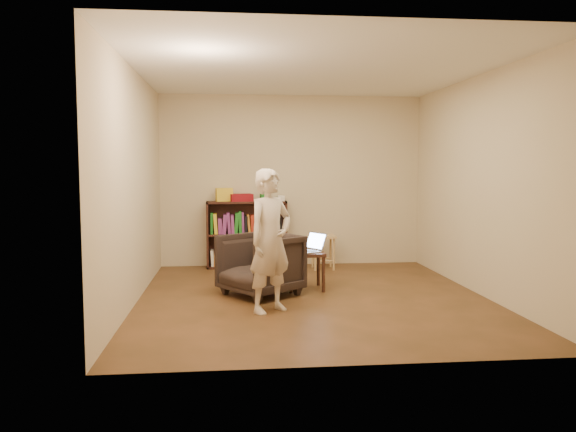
{
  "coord_description": "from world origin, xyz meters",
  "views": [
    {
      "loc": [
        -0.94,
        -6.34,
        1.51
      ],
      "look_at": [
        -0.25,
        0.35,
        0.92
      ],
      "focal_mm": 35.0,
      "sensor_mm": 36.0,
      "label": 1
    }
  ],
  "objects": [
    {
      "name": "bookshelf",
      "position": [
        -0.7,
        2.09,
        0.44
      ],
      "size": [
        1.2,
        0.3,
        1.0
      ],
      "color": "black",
      "rests_on": "floor"
    },
    {
      "name": "laptop",
      "position": [
        0.04,
        0.48,
        0.52
      ],
      "size": [
        0.45,
        0.45,
        0.23
      ],
      "rotation": [
        0.0,
        0.0,
        -1.0
      ],
      "color": "#B4B4B9",
      "rests_on": "side_table"
    },
    {
      "name": "side_table",
      "position": [
        -0.03,
        0.47,
        0.39
      ],
      "size": [
        0.46,
        0.46,
        0.47
      ],
      "color": "black",
      "rests_on": "floor"
    },
    {
      "name": "armchair",
      "position": [
        -0.6,
        0.2,
        0.37
      ],
      "size": [
        1.11,
        1.11,
        0.73
      ],
      "primitive_type": "imported",
      "rotation": [
        0.0,
        0.0,
        -0.93
      ],
      "color": "#2D201E",
      "rests_on": "floor"
    },
    {
      "name": "wall_right",
      "position": [
        2.0,
        0.0,
        1.3
      ],
      "size": [
        0.0,
        4.5,
        4.5
      ],
      "primitive_type": "plane",
      "rotation": [
        1.57,
        0.0,
        -1.57
      ],
      "color": "beige",
      "rests_on": "floor"
    },
    {
      "name": "wall_left",
      "position": [
        -2.0,
        0.0,
        1.3
      ],
      "size": [
        0.0,
        4.5,
        4.5
      ],
      "primitive_type": "plane",
      "rotation": [
        1.57,
        0.0,
        1.57
      ],
      "color": "beige",
      "rests_on": "floor"
    },
    {
      "name": "person",
      "position": [
        -0.53,
        -0.57,
        0.75
      ],
      "size": [
        0.65,
        0.62,
        1.5
      ],
      "primitive_type": "imported",
      "rotation": [
        0.0,
        0.0,
        0.66
      ],
      "color": "beige",
      "rests_on": "floor"
    },
    {
      "name": "wall_back",
      "position": [
        0.0,
        2.25,
        1.3
      ],
      "size": [
        4.0,
        0.0,
        4.0
      ],
      "primitive_type": "plane",
      "rotation": [
        1.57,
        0.0,
        0.0
      ],
      "color": "beige",
      "rests_on": "floor"
    },
    {
      "name": "box_green",
      "position": [
        -0.43,
        2.1,
        1.06
      ],
      "size": [
        0.14,
        0.14,
        0.13
      ],
      "primitive_type": "cube",
      "rotation": [
        0.0,
        0.0,
        0.15
      ],
      "color": "#1F7722",
      "rests_on": "bookshelf"
    },
    {
      "name": "red_cloth",
      "position": [
        -0.79,
        2.09,
        1.05
      ],
      "size": [
        0.38,
        0.31,
        0.11
      ],
      "primitive_type": "cube",
      "rotation": [
        0.0,
        0.0,
        0.23
      ],
      "color": "maroon",
      "rests_on": "bookshelf"
    },
    {
      "name": "ceiling",
      "position": [
        0.0,
        0.0,
        2.6
      ],
      "size": [
        4.5,
        4.5,
        0.0
      ],
      "primitive_type": "plane",
      "color": "white",
      "rests_on": "wall_back"
    },
    {
      "name": "floor",
      "position": [
        0.0,
        0.0,
        0.0
      ],
      "size": [
        4.5,
        4.5,
        0.0
      ],
      "primitive_type": "plane",
      "color": "#3F2B14",
      "rests_on": "ground"
    },
    {
      "name": "box_yellow",
      "position": [
        -1.03,
        2.11,
        1.1
      ],
      "size": [
        0.26,
        0.21,
        0.2
      ],
      "primitive_type": "cube",
      "rotation": [
        0.0,
        0.0,
        0.14
      ],
      "color": "yellow",
      "rests_on": "bookshelf"
    },
    {
      "name": "box_white",
      "position": [
        -0.19,
        2.08,
        1.04
      ],
      "size": [
        0.12,
        0.12,
        0.08
      ],
      "primitive_type": "cube",
      "rotation": [
        0.0,
        0.0,
        0.19
      ],
      "color": "white",
      "rests_on": "bookshelf"
    },
    {
      "name": "stool",
      "position": [
        0.42,
        1.81,
        0.41
      ],
      "size": [
        0.35,
        0.35,
        0.5
      ],
      "color": "tan",
      "rests_on": "floor"
    }
  ]
}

